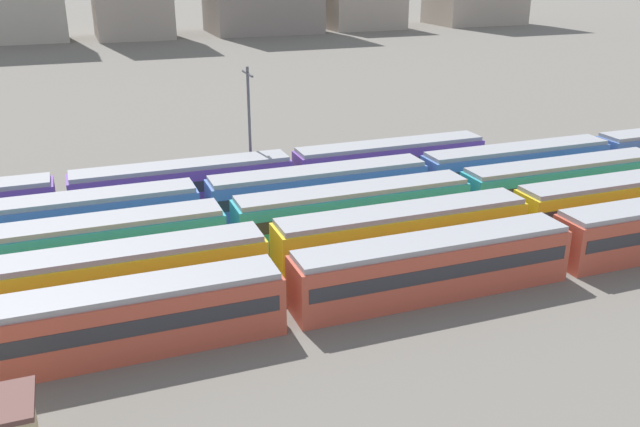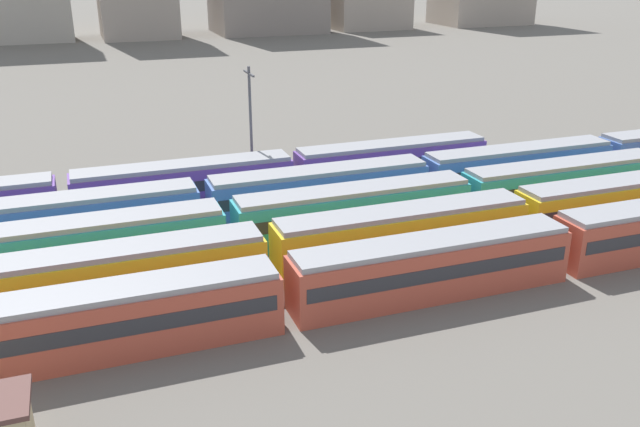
% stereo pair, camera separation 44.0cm
% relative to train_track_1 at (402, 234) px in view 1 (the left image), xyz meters
% --- Properties ---
extents(ground_plane, '(600.00, 600.00, 0.00)m').
position_rel_train_track_1_xyz_m(ground_plane, '(-20.72, 5.20, -1.90)').
color(ground_plane, '#666059').
extents(train_track_1, '(55.80, 3.06, 3.75)m').
position_rel_train_track_1_xyz_m(train_track_1, '(0.00, 0.00, 0.00)').
color(train_track_1, yellow).
rests_on(train_track_1, ground_plane).
extents(train_track_2, '(55.80, 3.06, 3.75)m').
position_rel_train_track_1_xyz_m(train_track_2, '(-1.41, 5.20, 0.00)').
color(train_track_2, teal).
rests_on(train_track_2, ground_plane).
extents(train_track_3, '(74.70, 3.06, 3.75)m').
position_rel_train_track_1_xyz_m(train_track_3, '(7.26, 10.40, 0.00)').
color(train_track_3, '#4C70BC').
rests_on(train_track_3, ground_plane).
extents(train_track_4, '(55.80, 3.06, 3.75)m').
position_rel_train_track_1_xyz_m(train_track_4, '(-12.20, 15.60, 0.00)').
color(train_track_4, '#6B429E').
rests_on(train_track_4, ground_plane).
extents(catenary_pole_1, '(0.24, 3.20, 10.82)m').
position_rel_train_track_1_xyz_m(catenary_pole_1, '(-5.72, 18.34, 4.06)').
color(catenary_pole_1, '#4C4C51').
rests_on(catenary_pole_1, ground_plane).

